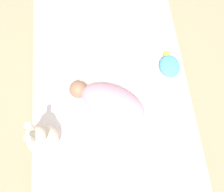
{
  "coord_description": "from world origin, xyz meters",
  "views": [
    {
      "loc": [
        -0.48,
        0.04,
        1.54
      ],
      "look_at": [
        -0.05,
        -0.0,
        0.28
      ],
      "focal_mm": 35.0,
      "sensor_mm": 36.0,
      "label": 1
    }
  ],
  "objects_px": {
    "swaddled_baby": "(110,102)",
    "bunny_plush": "(41,138)",
    "turtle_plush": "(170,65)",
    "pillow": "(67,51)"
  },
  "relations": [
    {
      "from": "bunny_plush",
      "to": "pillow",
      "type": "bearing_deg",
      "value": -14.35
    },
    {
      "from": "swaddled_baby",
      "to": "bunny_plush",
      "type": "distance_m",
      "value": 0.43
    },
    {
      "from": "pillow",
      "to": "swaddled_baby",
      "type": "bearing_deg",
      "value": -147.48
    },
    {
      "from": "pillow",
      "to": "bunny_plush",
      "type": "bearing_deg",
      "value": 165.65
    },
    {
      "from": "bunny_plush",
      "to": "turtle_plush",
      "type": "height_order",
      "value": "bunny_plush"
    },
    {
      "from": "swaddled_baby",
      "to": "bunny_plush",
      "type": "bearing_deg",
      "value": 53.69
    },
    {
      "from": "swaddled_baby",
      "to": "bunny_plush",
      "type": "height_order",
      "value": "bunny_plush"
    },
    {
      "from": "swaddled_baby",
      "to": "pillow",
      "type": "relative_size",
      "value": 1.3
    },
    {
      "from": "swaddled_baby",
      "to": "turtle_plush",
      "type": "distance_m",
      "value": 0.47
    },
    {
      "from": "bunny_plush",
      "to": "turtle_plush",
      "type": "relative_size",
      "value": 1.64
    }
  ]
}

